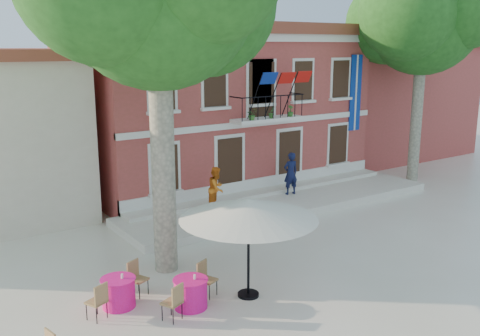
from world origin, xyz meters
name	(u,v)px	position (x,y,z in m)	size (l,w,h in m)	color
ground	(320,248)	(0.00, 0.00, 0.00)	(90.00, 90.00, 0.00)	beige
main_building	(212,103)	(2.00, 9.99, 3.78)	(13.50, 9.59, 7.50)	#B14240
neighbor_east	(367,100)	(14.00, 11.00, 3.22)	(9.40, 9.40, 6.40)	#B14240
terrace	(283,203)	(2.00, 4.40, 0.15)	(14.00, 3.40, 0.30)	silver
plane_tree_east	(424,18)	(10.00, 4.17, 7.74)	(5.32, 5.32, 10.46)	#A59E84
patio_umbrella	(249,209)	(-3.92, -1.47, 2.41)	(3.60, 3.60, 2.68)	black
pedestrian_navy	(291,173)	(2.74, 4.84, 1.21)	(0.66, 0.44, 1.82)	#101538
pedestrian_orange	(217,188)	(-1.05, 4.72, 1.15)	(0.83, 0.64, 1.70)	orange
cafe_table_0	(118,291)	(-6.99, -0.09, 0.42)	(1.93, 1.16, 0.95)	#F016A4
cafe_table_1	(191,292)	(-5.50, -1.17, 0.42)	(1.93, 1.15, 0.95)	#F016A4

